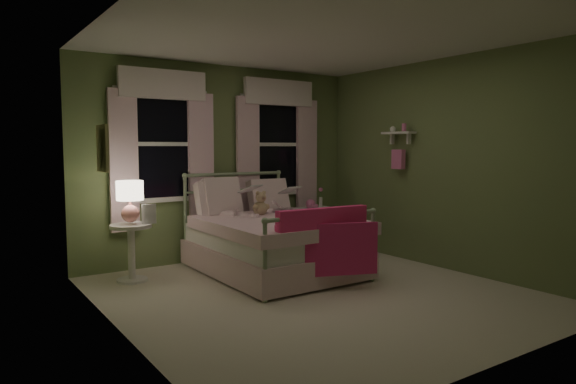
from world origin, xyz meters
TOP-DOWN VIEW (x-y plane):
  - room_shell at (0.00, 0.00)m, footprint 4.20×4.20m
  - bed at (0.11, 1.03)m, footprint 1.58×2.04m
  - pink_throw at (0.11, 0.01)m, footprint 1.10×0.44m
  - child_left at (-0.17, 1.46)m, footprint 0.34×0.27m
  - child_right at (0.39, 1.46)m, footprint 0.35×0.30m
  - book_left at (-0.17, 1.21)m, footprint 0.22×0.16m
  - book_right at (0.39, 1.21)m, footprint 0.20×0.11m
  - teddy_bear at (0.11, 1.30)m, footprint 0.23×0.19m
  - nightstand_left at (-1.43, 1.56)m, footprint 0.46×0.46m
  - table_lamp at (-1.43, 1.56)m, footprint 0.30×0.30m
  - book_nightstand at (-1.33, 1.48)m, footprint 0.19×0.24m
  - nightstand_right at (1.25, 1.65)m, footprint 0.50×0.40m
  - pink_toy at (1.15, 1.64)m, footprint 0.14×0.19m
  - bud_vase at (1.37, 1.70)m, footprint 0.06×0.06m
  - window_left at (-0.85, 2.03)m, footprint 1.34×0.13m
  - window_right at (0.85, 2.03)m, footprint 1.34×0.13m
  - wall_shelf at (1.90, 0.70)m, footprint 0.15×0.50m
  - framed_picture at (-1.95, 0.60)m, footprint 0.03×0.32m

SIDE VIEW (x-z plane):
  - bed at x=0.11m, z-range -0.22..0.97m
  - nightstand_left at x=-1.43m, z-range 0.09..0.74m
  - nightstand_right at x=1.25m, z-range 0.23..0.87m
  - pink_throw at x=0.11m, z-range 0.26..0.96m
  - book_nightstand at x=-1.33m, z-range 0.65..0.67m
  - pink_toy at x=1.15m, z-range 0.64..0.78m
  - bud_vase at x=1.37m, z-range 0.65..0.93m
  - teddy_bear at x=0.11m, z-range 0.64..0.95m
  - child_right at x=0.39m, z-range 0.57..1.22m
  - book_right at x=0.39m, z-range 0.79..1.05m
  - table_lamp at x=-1.43m, z-range 0.72..1.19m
  - book_left at x=-0.17m, z-range 0.83..1.09m
  - child_left at x=-0.17m, z-range 0.57..1.39m
  - room_shell at x=0.00m, z-range -0.80..3.40m
  - framed_picture at x=-1.95m, z-range 1.29..1.71m
  - wall_shelf at x=1.90m, z-range 1.22..1.82m
  - window_left at x=-0.85m, z-range 0.64..2.60m
  - window_right at x=0.85m, z-range 0.64..2.60m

